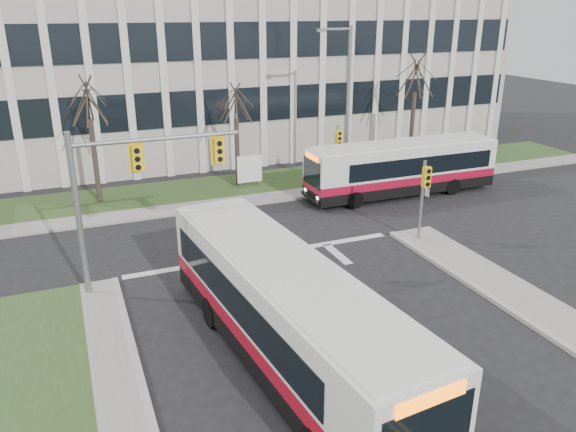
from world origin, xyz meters
The scene contains 14 objects.
ground centered at (0.00, 0.00, 0.00)m, with size 120.00×120.00×0.00m, color black.
sidewalk_cross centered at (5.00, 15.20, 0.07)m, with size 44.00×1.60×0.14m, color #9E9B93.
building_lawn centered at (5.00, 18.00, 0.06)m, with size 44.00×5.00×0.12m, color #334C20.
office_building centered at (5.00, 30.00, 6.00)m, with size 40.00×16.00×12.00m, color #B4AEA6.
mast_arm_signal centered at (-5.62, 7.16, 4.26)m, with size 6.11×0.38×6.20m.
signal_pole_near centered at (7.20, 6.90, 2.50)m, with size 0.34×0.39×3.80m.
signal_pole_far centered at (7.20, 15.40, 2.50)m, with size 0.34×0.39×3.80m.
streetlight centered at (8.03, 16.20, 5.19)m, with size 2.15×0.25×9.20m.
directory_sign centered at (2.50, 17.50, 1.17)m, with size 1.50×0.12×2.00m.
tree_left centered at (-6.00, 18.00, 5.51)m, with size 1.80×1.80×7.70m.
tree_mid centered at (2.00, 18.20, 4.88)m, with size 1.80×1.80×6.82m.
tree_right centered at (14.00, 18.00, 5.91)m, with size 1.80×1.80×8.25m.
bus_main centered at (-2.10, 0.42, 1.64)m, with size 2.66×12.29×3.28m, color silver, non-canonical shape.
bus_cross centered at (10.14, 13.12, 1.49)m, with size 2.42×11.18×2.98m, color silver, non-canonical shape.
Camera 1 is at (-7.44, -12.91, 10.12)m, focal length 35.00 mm.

